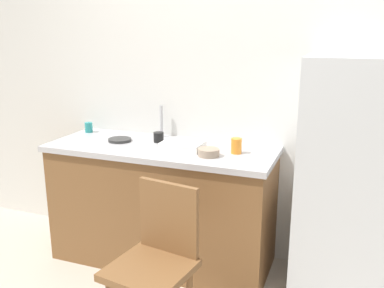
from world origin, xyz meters
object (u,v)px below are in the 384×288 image
Objects in this scene: refrigerator at (347,184)px; cup_orange at (236,146)px; cup_black at (159,137)px; hotplate at (120,140)px; chair at (156,260)px; terracotta_bowl at (209,152)px; dish_tray at (183,145)px; cup_teal at (89,127)px.

refrigerator is 15.16× the size of cup_orange.
cup_orange is 0.61m from cup_black.
cup_black is at bearing 15.67° from hotplate.
cup_orange is (0.21, 0.81, 0.43)m from chair.
terracotta_bowl is 0.74m from hotplate.
cup_teal is at bearing 167.56° from dish_tray.
cup_black reaches higher than chair.
dish_tray is 1.65× the size of hotplate.
chair is 1.13m from hotplate.
refrigerator is 1.72× the size of chair.
cup_teal reaches higher than chair.
chair is 11.35× the size of cup_teal.
refrigerator is at bearing 0.24° from dish_tray.
hotplate is (-0.51, 0.03, -0.02)m from dish_tray.
refrigerator reaches higher than cup_black.
chair is at bearing -66.09° from cup_black.
cup_orange is 1.36× the size of cup_black.
terracotta_bowl is (0.22, -0.10, -0.00)m from dish_tray.
cup_teal is at bearing 165.23° from terracotta_bowl.
refrigerator is 0.87m from terracotta_bowl.
cup_black is (-1.31, 0.11, 0.15)m from refrigerator.
terracotta_bowl is 1.87× the size of cup_black.
cup_black is at bearing -7.38° from cup_teal.
terracotta_bowl is 1.14m from cup_teal.
refrigerator is 1.59m from hotplate.
cup_orange is at bearing 178.09° from refrigerator.
refrigerator is 9.03× the size of hotplate.
dish_tray is 0.51m from hotplate.
chair is at bearing -104.23° from cup_orange.
chair is at bearing -43.03° from cup_teal.
hotplate is 0.88m from cup_orange.
cup_orange is (0.15, 0.12, 0.03)m from terracotta_bowl.
chair is 1.07m from cup_black.
cup_teal reaches higher than dish_tray.
dish_tray is at bearing 156.44° from terracotta_bowl.
cup_orange is at bearing -0.32° from hotplate.
cup_black reaches higher than dish_tray.
dish_tray is at bearing -175.70° from cup_orange.
terracotta_bowl is 0.20m from cup_orange.
cup_orange reaches higher than cup_teal.
dish_tray is 2.77× the size of cup_orange.
refrigerator is at bearing 6.74° from terracotta_bowl.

